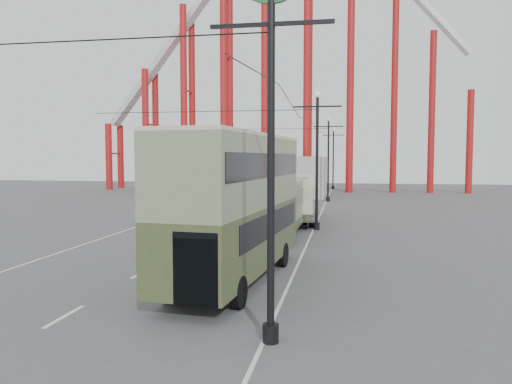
% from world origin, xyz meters
% --- Properties ---
extents(ground, '(160.00, 160.00, 0.00)m').
position_xyz_m(ground, '(0.00, 0.00, 0.00)').
color(ground, '#4E4E50').
rests_on(ground, ground).
extents(road_markings, '(12.52, 120.00, 0.01)m').
position_xyz_m(road_markings, '(-0.86, 19.70, 0.01)').
color(road_markings, silver).
rests_on(road_markings, ground).
extents(lamp_post_near, '(3.20, 0.44, 10.80)m').
position_xyz_m(lamp_post_near, '(5.60, -3.00, 7.86)').
color(lamp_post_near, black).
rests_on(lamp_post_near, ground).
extents(lamp_post_mid, '(3.20, 0.44, 9.32)m').
position_xyz_m(lamp_post_mid, '(5.60, 18.00, 4.68)').
color(lamp_post_mid, black).
rests_on(lamp_post_mid, ground).
extents(lamp_post_far, '(3.20, 0.44, 9.32)m').
position_xyz_m(lamp_post_far, '(5.60, 40.00, 4.68)').
color(lamp_post_far, black).
rests_on(lamp_post_far, ground).
extents(lamp_post_distant, '(3.20, 0.44, 9.32)m').
position_xyz_m(lamp_post_distant, '(5.60, 62.00, 4.68)').
color(lamp_post_distant, black).
rests_on(lamp_post_distant, ground).
extents(roller_coaster, '(52.95, 5.00, 55.48)m').
position_xyz_m(roller_coaster, '(-2.49, 56.89, 22.92)').
color(roller_coaster, maroon).
rests_on(roller_coaster, ground).
extents(fairground_shed, '(22.00, 10.00, 5.00)m').
position_xyz_m(fairground_shed, '(-6.00, 47.00, 2.50)').
color(fairground_shed, '#ADADA8').
rests_on(fairground_shed, ground).
extents(double_decker_bus, '(3.79, 11.06, 5.83)m').
position_xyz_m(double_decker_bus, '(3.26, 3.30, 3.26)').
color(double_decker_bus, '#384626').
rests_on(double_decker_bus, ground).
extents(single_decker_green, '(2.98, 12.11, 3.41)m').
position_xyz_m(single_decker_green, '(3.36, 16.68, 1.92)').
color(single_decker_green, '#6D7958').
rests_on(single_decker_green, ground).
extents(single_decker_cream, '(3.47, 11.07, 3.39)m').
position_xyz_m(single_decker_cream, '(3.70, 22.41, 1.91)').
color(single_decker_cream, beige).
rests_on(single_decker_cream, ground).
extents(pedestrian, '(0.67, 0.64, 1.55)m').
position_xyz_m(pedestrian, '(-0.03, 7.07, 0.77)').
color(pedestrian, black).
rests_on(pedestrian, ground).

